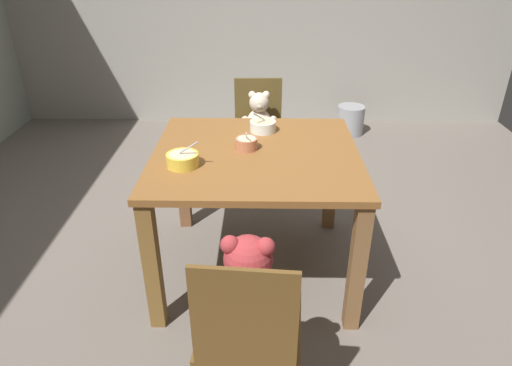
{
  "coord_description": "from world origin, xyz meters",
  "views": [
    {
      "loc": [
        0.03,
        -2.14,
        1.73
      ],
      "look_at": [
        0.0,
        0.05,
        0.55
      ],
      "focal_mm": 31.47,
      "sensor_mm": 36.0,
      "label": 1
    }
  ],
  "objects": [
    {
      "name": "porridge_bowl_yellow_near_left",
      "position": [
        -0.35,
        -0.17,
        0.79
      ],
      "size": [
        0.17,
        0.16,
        0.14
      ],
      "color": "gold",
      "rests_on": "dining_table"
    },
    {
      "name": "porridge_bowl_terracotta_center",
      "position": [
        -0.05,
        0.04,
        0.79
      ],
      "size": [
        0.12,
        0.13,
        0.12
      ],
      "color": "#BA6F4E",
      "rests_on": "dining_table"
    },
    {
      "name": "porridge_bowl_white_far_center",
      "position": [
        0.04,
        0.29,
        0.79
      ],
      "size": [
        0.15,
        0.15,
        0.13
      ],
      "color": "white",
      "rests_on": "dining_table"
    },
    {
      "name": "teddy_chair_near_front",
      "position": [
        -0.01,
        -0.94,
        0.58
      ],
      "size": [
        0.41,
        0.43,
        0.89
      ],
      "rotation": [
        0.0,
        0.0,
        1.49
      ],
      "color": "brown",
      "rests_on": "ground_plane"
    },
    {
      "name": "teddy_chair_far_center",
      "position": [
        0.01,
        0.95,
        0.54
      ],
      "size": [
        0.39,
        0.39,
        0.86
      ],
      "rotation": [
        0.0,
        0.0,
        -1.53
      ],
      "color": "brown",
      "rests_on": "ground_plane"
    },
    {
      "name": "ground_plane",
      "position": [
        0.0,
        0.0,
        -0.02
      ],
      "size": [
        5.2,
        5.2,
        0.04
      ],
      "color": "#6B6259"
    },
    {
      "name": "dining_table",
      "position": [
        0.0,
        0.0,
        0.63
      ],
      "size": [
        1.08,
        1.02,
        0.76
      ],
      "color": "brown",
      "rests_on": "ground_plane"
    },
    {
      "name": "metal_pail",
      "position": [
        0.92,
        2.15,
        0.14
      ],
      "size": [
        0.27,
        0.27,
        0.29
      ],
      "primitive_type": "cylinder",
      "color": "#93969B",
      "rests_on": "ground_plane"
    }
  ]
}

